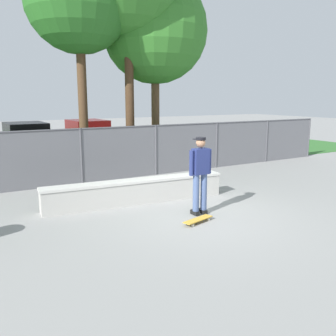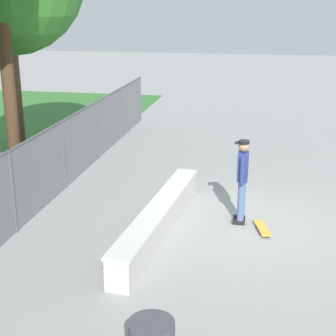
# 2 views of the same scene
# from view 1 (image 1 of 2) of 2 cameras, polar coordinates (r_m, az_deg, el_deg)

# --- Properties ---
(ground_plane) EXTENTS (80.00, 80.00, 0.00)m
(ground_plane) POSITION_cam_1_polar(r_m,az_deg,el_deg) (8.79, 4.91, -7.28)
(ground_plane) COLOR gray
(grass_strip) EXTENTS (31.01, 20.00, 0.02)m
(grass_strip) POSITION_cam_1_polar(r_m,az_deg,el_deg) (22.40, -17.81, 3.36)
(grass_strip) COLOR #336B2D
(grass_strip) RESTS_ON ground
(concrete_ledge) EXTENTS (4.89, 0.92, 0.63)m
(concrete_ledge) POSITION_cam_1_polar(r_m,az_deg,el_deg) (9.67, -4.88, -3.62)
(concrete_ledge) COLOR #B7B5AD
(concrete_ledge) RESTS_ON ground
(skateboarder) EXTENTS (0.60, 0.31, 1.84)m
(skateboarder) POSITION_cam_1_polar(r_m,az_deg,el_deg) (8.59, 5.01, -0.59)
(skateboarder) COLOR black
(skateboarder) RESTS_ON ground
(skateboard) EXTENTS (0.82, 0.40, 0.09)m
(skateboard) POSITION_cam_1_polar(r_m,az_deg,el_deg) (8.25, 4.67, -7.98)
(skateboard) COLOR gold
(skateboard) RESTS_ON ground
(chainlink_fence) EXTENTS (19.08, 0.07, 1.79)m
(chainlink_fence) POSITION_cam_1_polar(r_m,az_deg,el_deg) (12.51, -7.34, 2.69)
(chainlink_fence) COLOR #4C4C51
(chainlink_fence) RESTS_ON ground
(tree_near_right) EXTENTS (3.62, 3.62, 7.80)m
(tree_near_right) POSITION_cam_1_polar(r_m,az_deg,el_deg) (13.86, -13.71, 24.01)
(tree_near_right) COLOR #513823
(tree_near_right) RESTS_ON ground
(tree_far) EXTENTS (4.04, 4.04, 7.28)m
(tree_far) POSITION_cam_1_polar(r_m,az_deg,el_deg) (15.03, -2.04, 20.48)
(tree_far) COLOR brown
(tree_far) RESTS_ON ground
(car_black) EXTENTS (2.10, 4.25, 1.66)m
(car_black) POSITION_cam_1_polar(r_m,az_deg,el_deg) (17.28, -21.01, 3.85)
(car_black) COLOR black
(car_black) RESTS_ON ground
(car_red) EXTENTS (2.10, 4.25, 1.66)m
(car_red) POSITION_cam_1_polar(r_m,az_deg,el_deg) (18.45, -12.20, 4.73)
(car_red) COLOR #B21E1E
(car_red) RESTS_ON ground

